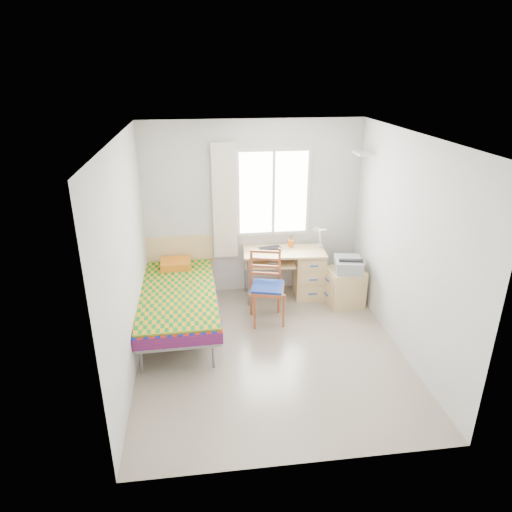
{
  "coord_description": "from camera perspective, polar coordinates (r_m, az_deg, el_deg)",
  "views": [
    {
      "loc": [
        -0.79,
        -4.7,
        3.26
      ],
      "look_at": [
        -0.11,
        0.55,
        1.05
      ],
      "focal_mm": 32.0,
      "sensor_mm": 36.0,
      "label": 1
    }
  ],
  "objects": [
    {
      "name": "laptop",
      "position": [
        6.74,
        1.89,
        0.84
      ],
      "size": [
        0.36,
        0.28,
        0.03
      ],
      "primitive_type": "imported",
      "rotation": [
        0.0,
        0.0,
        0.21
      ],
      "color": "black",
      "rests_on": "desk"
    },
    {
      "name": "desk",
      "position": [
        6.93,
        6.06,
        -1.82
      ],
      "size": [
        1.24,
        0.64,
        0.75
      ],
      "rotation": [
        0.0,
        0.0,
        -0.08
      ],
      "color": "#DDB874",
      "rests_on": "floor"
    },
    {
      "name": "wall_right",
      "position": [
        5.63,
        18.3,
        1.03
      ],
      "size": [
        0.0,
        3.5,
        3.5
      ],
      "primitive_type": "plane",
      "rotation": [
        1.57,
        0.0,
        -1.57
      ],
      "color": "silver",
      "rests_on": "ground"
    },
    {
      "name": "ceiling",
      "position": [
        4.81,
        2.21,
        14.71
      ],
      "size": [
        3.5,
        3.5,
        0.0
      ],
      "primitive_type": "plane",
      "rotation": [
        3.14,
        0.0,
        0.0
      ],
      "color": "white",
      "rests_on": "wall_back"
    },
    {
      "name": "pen_cup",
      "position": [
        6.87,
        4.37,
        1.59
      ],
      "size": [
        0.08,
        0.08,
        0.1
      ],
      "primitive_type": "cylinder",
      "rotation": [
        0.0,
        0.0,
        -0.02
      ],
      "color": "orange",
      "rests_on": "desk"
    },
    {
      "name": "floating_shelf",
      "position": [
        6.61,
        13.23,
        12.37
      ],
      "size": [
        0.2,
        0.32,
        0.03
      ],
      "primitive_type": "cube",
      "color": "white",
      "rests_on": "wall_right"
    },
    {
      "name": "wall_back",
      "position": [
        6.79,
        -0.39,
        5.84
      ],
      "size": [
        3.2,
        0.0,
        3.2
      ],
      "primitive_type": "plane",
      "rotation": [
        1.57,
        0.0,
        0.0
      ],
      "color": "silver",
      "rests_on": "ground"
    },
    {
      "name": "window",
      "position": [
        6.74,
        2.18,
        7.91
      ],
      "size": [
        1.1,
        0.04,
        1.3
      ],
      "color": "white",
      "rests_on": "wall_back"
    },
    {
      "name": "cabinet",
      "position": [
        6.82,
        10.94,
        -3.79
      ],
      "size": [
        0.57,
        0.51,
        0.55
      ],
      "rotation": [
        0.0,
        0.0,
        0.13
      ],
      "color": "#D8B86E",
      "rests_on": "floor"
    },
    {
      "name": "chair",
      "position": [
        6.17,
        1.43,
        -3.32
      ],
      "size": [
        0.53,
        0.53,
        1.01
      ],
      "rotation": [
        0.0,
        0.0,
        -0.26
      ],
      "color": "#97481D",
      "rests_on": "floor"
    },
    {
      "name": "book",
      "position": [
        6.79,
        1.54,
        -0.54
      ],
      "size": [
        0.22,
        0.27,
        0.02
      ],
      "primitive_type": "imported",
      "rotation": [
        0.0,
        0.0,
        -0.18
      ],
      "color": "gray",
      "rests_on": "desk"
    },
    {
      "name": "floor",
      "position": [
        5.77,
        1.82,
        -11.77
      ],
      "size": [
        3.5,
        3.5,
        0.0
      ],
      "primitive_type": "plane",
      "color": "#BCAD93",
      "rests_on": "ground"
    },
    {
      "name": "task_lamp",
      "position": [
        6.72,
        7.81,
        2.7
      ],
      "size": [
        0.22,
        0.31,
        0.39
      ],
      "rotation": [
        0.0,
        0.0,
        -0.23
      ],
      "color": "white",
      "rests_on": "desk"
    },
    {
      "name": "curtain",
      "position": [
        6.64,
        -3.94,
        6.75
      ],
      "size": [
        0.35,
        0.05,
        1.7
      ],
      "primitive_type": "cube",
      "color": "#FAE9CE",
      "rests_on": "wall_back"
    },
    {
      "name": "bed",
      "position": [
        6.19,
        -9.67,
        -4.73
      ],
      "size": [
        1.05,
        2.17,
        0.93
      ],
      "rotation": [
        0.0,
        0.0,
        0.02
      ],
      "color": "gray",
      "rests_on": "floor"
    },
    {
      "name": "printer",
      "position": [
        6.65,
        11.44,
        -1.02
      ],
      "size": [
        0.44,
        0.49,
        0.19
      ],
      "rotation": [
        0.0,
        0.0,
        -0.18
      ],
      "color": "#9D9FA5",
      "rests_on": "cabinet"
    },
    {
      "name": "wall_left",
      "position": [
        5.16,
        -15.84,
        -0.64
      ],
      "size": [
        0.0,
        3.5,
        3.5
      ],
      "primitive_type": "plane",
      "rotation": [
        1.57,
        0.0,
        1.57
      ],
      "color": "silver",
      "rests_on": "ground"
    }
  ]
}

